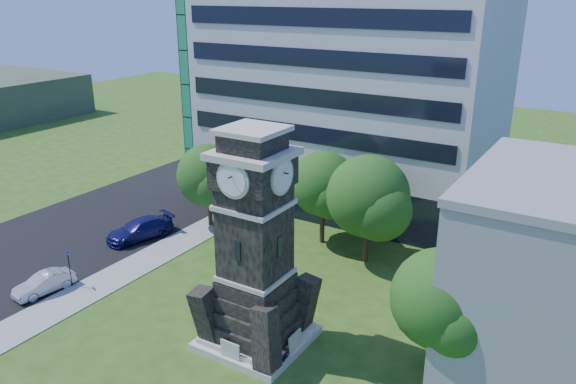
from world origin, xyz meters
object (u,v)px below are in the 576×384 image
Objects in this scene: park_bench at (272,353)px; street_sign at (69,265)px; car_street_mid at (44,283)px; car_street_north at (140,229)px; clock_tower at (255,256)px.

street_sign is (-15.64, -0.39, 1.11)m from park_bench.
car_street_mid is 9.38m from car_street_north.
car_street_mid reaches higher than park_bench.
clock_tower is at bearing 19.13° from car_street_mid.
street_sign is at bearing 66.44° from car_street_mid.
clock_tower reaches higher than car_street_north.
car_street_north reaches higher than car_street_mid.
clock_tower is 4.83× the size of street_sign.
park_bench is at bearing 23.46° from street_sign.
car_street_mid is 16.61m from park_bench.
car_street_mid is (-14.80, -2.81, -4.64)m from clock_tower.
car_street_north is at bearing 103.96° from car_street_mid.
clock_tower reaches higher than street_sign.
street_sign reaches higher than car_street_north.
car_street_north is 3.15× the size of park_bench.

